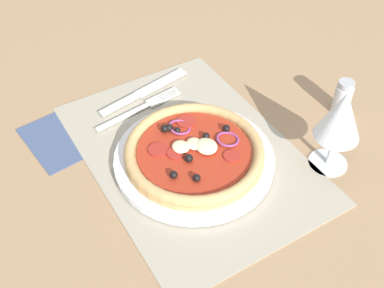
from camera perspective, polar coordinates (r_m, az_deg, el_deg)
The scene contains 9 objects.
ground_plane at distance 81.72cm, azimuth -0.27°, elevation -1.63°, with size 190.00×140.00×2.40cm, color #9E7A56.
placemat at distance 80.71cm, azimuth -0.27°, elevation -0.94°, with size 45.63×32.07×0.40cm, color #A39984.
plate at distance 78.40cm, azimuth 0.26°, elevation -1.79°, with size 26.28×26.28×1.30cm, color white.
pizza at distance 77.19cm, azimuth 0.26°, elevation -0.87°, with size 22.70×22.70×2.67cm.
fork at distance 89.06cm, azimuth -5.80°, elevation 4.41°, with size 3.89×18.04×0.44cm.
knife at distance 92.62cm, azimuth -5.60°, elevation 6.29°, with size 5.41×19.95×0.62cm.
wine_glass at distance 75.57cm, azimuth 17.31°, elevation 3.02°, with size 7.20×7.20×14.90cm.
napkin at distance 86.40cm, azimuth -14.92°, elevation 0.93°, with size 13.74×12.36×0.36cm, color #425175.
pepper_shaker at distance 90.78cm, azimuth 17.52°, elevation 5.33°, with size 3.20×3.20×6.70cm.
Camera 1 is at (48.49, -28.72, 57.97)cm, focal length 44.77 mm.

